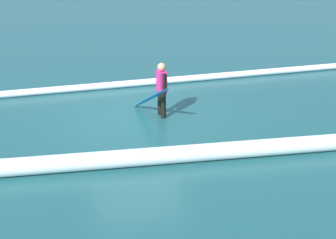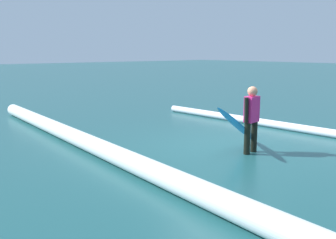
{
  "view_description": "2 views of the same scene",
  "coord_description": "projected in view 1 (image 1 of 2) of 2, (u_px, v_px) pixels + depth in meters",
  "views": [
    {
      "loc": [
        1.7,
        11.38,
        4.51
      ],
      "look_at": [
        -0.33,
        2.57,
        0.93
      ],
      "focal_mm": 49.11,
      "sensor_mm": 36.0,
      "label": 1
    },
    {
      "loc": [
        -5.8,
        6.58,
        2.24
      ],
      "look_at": [
        -1.11,
        2.67,
        1.12
      ],
      "focal_mm": 40.37,
      "sensor_mm": 36.0,
      "label": 2
    }
  ],
  "objects": [
    {
      "name": "wave_crest_foreground",
      "position": [
        198.0,
        78.0,
        15.52
      ],
      "size": [
        14.78,
        1.12,
        0.22
      ],
      "primitive_type": "cylinder",
      "rotation": [
        0.0,
        1.57,
        0.06
      ],
      "color": "white",
      "rests_on": "ground_plane"
    },
    {
      "name": "wave_crest_midground",
      "position": [
        144.0,
        157.0,
        9.73
      ],
      "size": [
        15.08,
        1.16,
        0.38
      ],
      "primitive_type": "cylinder",
      "rotation": [
        0.0,
        1.57,
        -0.05
      ],
      "color": "white",
      "rests_on": "ground_plane"
    },
    {
      "name": "surfboard",
      "position": [
        151.0,
        98.0,
        12.2
      ],
      "size": [
        0.77,
        2.07,
        1.15
      ],
      "color": "#268CE5",
      "rests_on": "ground_plane"
    },
    {
      "name": "ground_plane",
      "position": [
        135.0,
        118.0,
        12.33
      ],
      "size": [
        121.02,
        121.02,
        0.0
      ],
      "primitive_type": "plane",
      "color": "#1D5255"
    },
    {
      "name": "surfer",
      "position": [
        162.0,
        87.0,
        12.19
      ],
      "size": [
        0.24,
        0.54,
        1.48
      ],
      "rotation": [
        0.0,
        0.0,
        4.82
      ],
      "color": "black",
      "rests_on": "ground_plane"
    }
  ]
}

